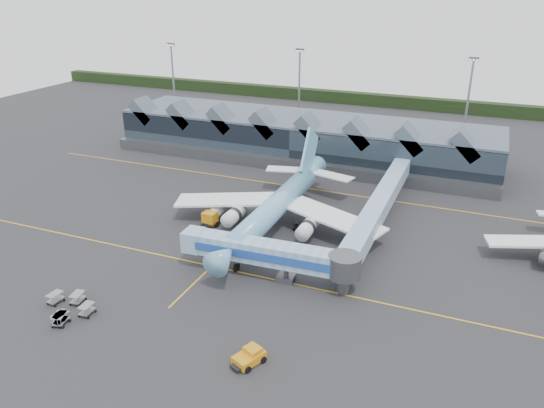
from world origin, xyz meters
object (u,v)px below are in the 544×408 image
at_px(jet_bridge, 278,256).
at_px(fuel_truck, 220,210).
at_px(main_airliner, 278,204).
at_px(pushback_tug, 249,357).

distance_m(jet_bridge, fuel_truck, 23.39).
bearing_deg(main_airliner, jet_bridge, -67.76).
height_order(jet_bridge, pushback_tug, jet_bridge).
distance_m(main_airliner, fuel_truck, 11.16).
relative_size(jet_bridge, pushback_tug, 6.02).
relative_size(fuel_truck, pushback_tug, 2.07).
height_order(main_airliner, pushback_tug, main_airliner).
bearing_deg(fuel_truck, pushback_tug, -55.42).
relative_size(main_airliner, jet_bridge, 1.67).
relative_size(main_airliner, pushback_tug, 10.02).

